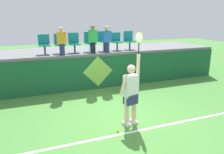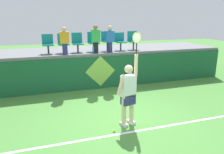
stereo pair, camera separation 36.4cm
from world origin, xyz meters
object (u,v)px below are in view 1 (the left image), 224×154
(stadium_chair_6, at_px, (129,39))
(spectator_1, at_px, (107,38))
(spectator_2, at_px, (93,38))
(tennis_ball, at_px, (118,131))
(stadium_chair_5, at_px, (117,40))
(stadium_chair_0, at_px, (44,43))
(stadium_chair_4, at_px, (103,40))
(stadium_chair_3, at_px, (90,41))
(stadium_chair_1, at_px, (60,43))
(water_bottle, at_px, (90,50))
(tennis_player, at_px, (131,92))
(spectator_0, at_px, (62,41))
(stadium_chair_2, at_px, (74,42))

(stadium_chair_6, xyz_separation_m, spectator_1, (-1.23, -0.45, 0.13))
(stadium_chair_6, height_order, spectator_2, spectator_2)
(tennis_ball, xyz_separation_m, stadium_chair_5, (1.74, 4.33, 1.85))
(stadium_chair_0, relative_size, stadium_chair_4, 0.92)
(stadium_chair_3, relative_size, spectator_1, 0.75)
(stadium_chair_0, distance_m, stadium_chair_5, 3.09)
(stadium_chair_1, xyz_separation_m, stadium_chair_4, (1.86, -0.00, 0.05))
(tennis_ball, xyz_separation_m, water_bottle, (0.39, 3.87, 1.56))
(stadium_chair_3, bearing_deg, stadium_chair_4, -0.49)
(water_bottle, distance_m, stadium_chair_5, 1.45)
(stadium_chair_0, bearing_deg, stadium_chair_4, -0.02)
(stadium_chair_1, height_order, stadium_chair_6, stadium_chair_6)
(tennis_player, bearing_deg, tennis_ball, -150.48)
(tennis_player, relative_size, tennis_ball, 37.98)
(stadium_chair_0, xyz_separation_m, spectator_0, (0.62, -0.47, 0.13))
(spectator_0, height_order, spectator_1, spectator_1)
(tennis_player, distance_m, water_bottle, 3.65)
(water_bottle, bearing_deg, stadium_chair_2, 139.97)
(stadium_chair_0, height_order, spectator_1, spectator_1)
(stadium_chair_4, height_order, spectator_0, spectator_0)
(water_bottle, distance_m, stadium_chair_6, 2.04)
(stadium_chair_3, bearing_deg, stadium_chair_2, 180.00)
(water_bottle, xyz_separation_m, stadium_chair_2, (-0.56, 0.47, 0.30))
(stadium_chair_1, relative_size, spectator_0, 0.73)
(tennis_player, height_order, tennis_ball, tennis_player)
(spectator_2, bearing_deg, stadium_chair_6, 14.11)
(water_bottle, height_order, stadium_chair_3, stadium_chair_3)
(tennis_ball, relative_size, stadium_chair_3, 0.08)
(spectator_1, bearing_deg, stadium_chair_1, 166.46)
(stadium_chair_2, bearing_deg, stadium_chair_1, -179.70)
(stadium_chair_3, bearing_deg, tennis_ball, -96.74)
(stadium_chair_6, relative_size, spectator_1, 0.75)
(stadium_chair_1, bearing_deg, water_bottle, -22.39)
(stadium_chair_1, height_order, stadium_chair_5, stadium_chair_1)
(stadium_chair_6, bearing_deg, stadium_chair_2, 179.99)
(stadium_chair_3, bearing_deg, stadium_chair_6, -0.01)
(tennis_ball, bearing_deg, stadium_chair_6, 61.53)
(stadium_chair_5, bearing_deg, tennis_player, -107.12)
(water_bottle, distance_m, spectator_2, 0.47)
(stadium_chair_2, relative_size, stadium_chair_6, 0.98)
(tennis_player, distance_m, spectator_0, 3.94)
(tennis_ball, relative_size, stadium_chair_0, 0.09)
(spectator_0, bearing_deg, stadium_chair_1, 90.00)
(water_bottle, height_order, stadium_chair_4, stadium_chair_4)
(stadium_chair_0, bearing_deg, water_bottle, -14.90)
(stadium_chair_0, relative_size, stadium_chair_1, 0.98)
(tennis_ball, relative_size, stadium_chair_1, 0.08)
(tennis_player, relative_size, water_bottle, 9.35)
(tennis_player, relative_size, stadium_chair_5, 3.27)
(stadium_chair_2, xyz_separation_m, stadium_chair_5, (1.90, -0.01, -0.00))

